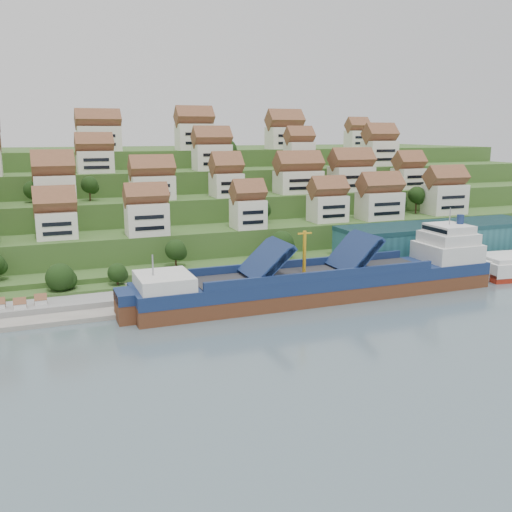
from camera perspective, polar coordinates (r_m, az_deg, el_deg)
name	(u,v)px	position (r m, az deg, el deg)	size (l,w,h in m)	color
ground	(298,301)	(129.14, 4.22, -4.55)	(300.00, 300.00, 0.00)	slate
quay	(342,274)	(150.70, 8.63, -1.75)	(180.00, 14.00, 2.20)	gray
pebble_beach	(21,313)	(128.70, -22.43, -5.30)	(45.00, 20.00, 1.00)	gray
hillside	(183,202)	(223.04, -7.35, 5.35)	(260.00, 128.00, 31.00)	#2D4C1E
hillside_village	(222,175)	(180.95, -3.38, 8.13)	(156.31, 63.93, 29.06)	white
hillside_trees	(207,210)	(161.52, -4.97, 4.65)	(140.13, 61.26, 32.77)	#1B3712
warehouse	(439,241)	(169.02, 17.80, 1.44)	(60.00, 15.00, 10.00)	#266068
flagpole	(347,256)	(144.26, 9.04, -0.04)	(1.28, 0.16, 8.00)	gray
beach_huts	(10,309)	(127.13, -23.40, -4.85)	(14.40, 3.70, 2.20)	white
cargo_ship	(330,282)	(132.43, 7.45, -2.59)	(85.66, 13.72, 19.08)	#582F1B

